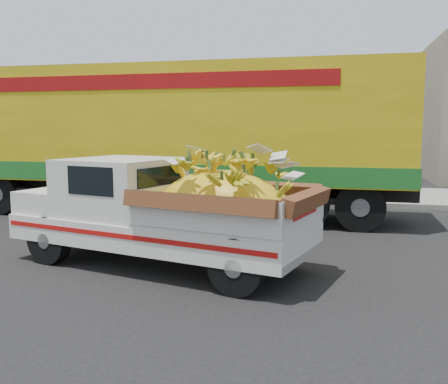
# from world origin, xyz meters

# --- Properties ---
(ground) EXTENTS (100.00, 100.00, 0.00)m
(ground) POSITION_xyz_m (0.00, 0.00, 0.00)
(ground) COLOR black
(ground) RESTS_ON ground
(curb) EXTENTS (60.00, 0.25, 0.15)m
(curb) POSITION_xyz_m (0.00, 7.56, 0.07)
(curb) COLOR gray
(curb) RESTS_ON ground
(sidewalk) EXTENTS (60.00, 4.00, 0.14)m
(sidewalk) POSITION_xyz_m (0.00, 9.66, 0.07)
(sidewalk) COLOR gray
(sidewalk) RESTS_ON ground
(building_left) EXTENTS (18.00, 6.00, 5.00)m
(building_left) POSITION_xyz_m (-8.00, 15.56, 2.50)
(building_left) COLOR gray
(building_left) RESTS_ON ground
(pickup_truck) EXTENTS (5.32, 3.04, 1.76)m
(pickup_truck) POSITION_xyz_m (0.67, 0.33, 0.95)
(pickup_truck) COLOR black
(pickup_truck) RESTS_ON ground
(semi_trailer) EXTENTS (12.02, 2.72, 3.80)m
(semi_trailer) POSITION_xyz_m (-1.00, 5.11, 2.12)
(semi_trailer) COLOR black
(semi_trailer) RESTS_ON ground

